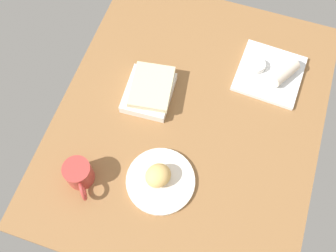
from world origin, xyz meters
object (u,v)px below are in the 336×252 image
(sauce_cup, at_px, (257,66))
(coffee_mug, at_px, (79,174))
(round_plate, at_px, (161,181))
(breakfast_wrap, at_px, (283,72))
(square_plate, at_px, (269,74))
(scone_pastry, at_px, (158,176))
(book_stack, at_px, (150,91))

(sauce_cup, distance_m, coffee_mug, 0.73)
(round_plate, xyz_separation_m, breakfast_wrap, (-0.50, 0.29, 0.04))
(sauce_cup, relative_size, breakfast_wrap, 0.52)
(square_plate, xyz_separation_m, sauce_cup, (-0.00, -0.05, 0.02))
(scone_pastry, relative_size, sauce_cup, 1.45)
(book_stack, distance_m, coffee_mug, 0.38)
(round_plate, xyz_separation_m, sauce_cup, (-0.51, 0.20, 0.02))
(round_plate, distance_m, book_stack, 0.32)
(square_plate, xyz_separation_m, breakfast_wrap, (0.00, 0.04, 0.04))
(scone_pastry, distance_m, square_plate, 0.57)
(round_plate, height_order, coffee_mug, coffee_mug)
(sauce_cup, bearing_deg, scone_pastry, -21.87)
(sauce_cup, xyz_separation_m, coffee_mug, (0.58, -0.44, 0.02))
(scone_pastry, height_order, book_stack, scone_pastry)
(sauce_cup, distance_m, breakfast_wrap, 0.09)
(round_plate, relative_size, book_stack, 1.09)
(breakfast_wrap, height_order, coffee_mug, coffee_mug)
(scone_pastry, bearing_deg, sauce_cup, 158.13)
(scone_pastry, height_order, sauce_cup, scone_pastry)
(scone_pastry, xyz_separation_m, square_plate, (-0.50, 0.25, -0.04))
(sauce_cup, relative_size, coffee_mug, 0.48)
(square_plate, height_order, sauce_cup, sauce_cup)
(square_plate, bearing_deg, breakfast_wrap, 85.64)
(sauce_cup, distance_m, book_stack, 0.40)
(round_plate, relative_size, coffee_mug, 1.84)
(round_plate, xyz_separation_m, book_stack, (-0.29, -0.14, 0.02))
(square_plate, distance_m, coffee_mug, 0.76)
(sauce_cup, bearing_deg, coffee_mug, -37.15)
(square_plate, bearing_deg, coffee_mug, -40.39)
(scone_pastry, bearing_deg, breakfast_wrap, 149.45)
(scone_pastry, bearing_deg, round_plate, 66.44)
(sauce_cup, xyz_separation_m, breakfast_wrap, (0.01, 0.09, 0.01))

